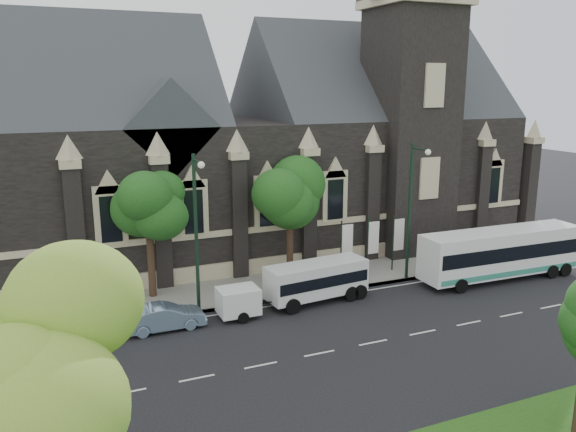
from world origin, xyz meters
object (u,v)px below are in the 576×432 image
street_lamp_mid (197,225)px  car_far_white (59,331)px  tree_walk_right (292,192)px  banner_flag_left (345,244)px  banner_flag_center (371,241)px  box_trailer (238,301)px  street_lamp_near (412,204)px  banner_flag_right (397,238)px  sedan (165,317)px  tree_walk_left (151,204)px  shuttle_bus (317,279)px  tree_park_near (42,352)px  tour_coach (501,253)px

street_lamp_mid → car_far_white: (-7.38, -1.23, -4.37)m
tree_walk_right → street_lamp_mid: 8.10m
street_lamp_mid → banner_flag_left: bearing=10.5°
banner_flag_center → box_trailer: banner_flag_center is taller
street_lamp_near → banner_flag_right: size_ratio=2.25×
banner_flag_right → sedan: 16.92m
street_lamp_near → tree_walk_left: bearing=167.1°
banner_flag_right → box_trailer: (-12.48, -3.35, -1.41)m
banner_flag_left → shuttle_bus: (-3.43, -2.86, -0.99)m
tree_park_near → tree_walk_left: bearing=72.9°
banner_flag_right → box_trailer: 13.00m
shuttle_bus → banner_flag_left: bearing=34.0°
banner_flag_right → tour_coach: bearing=-36.8°
sedan → banner_flag_center: bearing=-76.9°
banner_flag_left → car_far_white: banner_flag_left is taller
banner_flag_right → tour_coach: banner_flag_right is taller
banner_flag_center → street_lamp_mid: bearing=-171.2°
banner_flag_center → shuttle_bus: (-5.43, -2.86, -0.99)m
tour_coach → sedan: tour_coach is taller
street_lamp_mid → shuttle_bus: 7.86m
tree_park_near → banner_flag_right: bearing=38.9°
tree_walk_right → banner_flag_right: (7.08, -1.71, -3.43)m
tree_walk_right → street_lamp_near: bearing=-28.1°
box_trailer → sedan: box_trailer is taller
tree_walk_left → car_far_white: (-5.58, -4.84, -4.99)m
banner_flag_left → banner_flag_right: size_ratio=1.00×
banner_flag_center → banner_flag_right: same height
tree_park_near → sedan: tree_park_near is taller
tree_park_near → street_lamp_mid: (7.77, 15.86, -1.30)m
shuttle_bus → sedan: 9.12m
street_lamp_near → box_trailer: size_ratio=2.81×
street_lamp_near → banner_flag_right: street_lamp_near is taller
tree_park_near → shuttle_bus: tree_park_near is taller
tree_walk_right → tour_coach: 14.30m
shuttle_bus → car_far_white: shuttle_bus is taller
tree_walk_left → street_lamp_mid: bearing=-63.5°
tree_walk_right → street_lamp_near: size_ratio=0.87×
street_lamp_mid → banner_flag_left: size_ratio=2.25×
tree_park_near → street_lamp_near: size_ratio=0.95×
street_lamp_near → car_far_white: 21.86m
tree_walk_left → sedan: (-0.43, -5.01, -5.05)m
box_trailer → sedan: bearing=179.4°
tree_walk_left → box_trailer: bearing=-54.5°
tree_walk_left → sedan: tree_walk_left is taller
banner_flag_center → tour_coach: banner_flag_center is taller
tree_walk_right → sedan: bearing=-152.0°
tree_walk_right → banner_flag_center: size_ratio=1.95×
banner_flag_right → sedan: (-16.51, -3.31, -1.69)m
street_lamp_mid → tree_walk_left: bearing=116.5°
banner_flag_center → sedan: bearing=-167.2°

